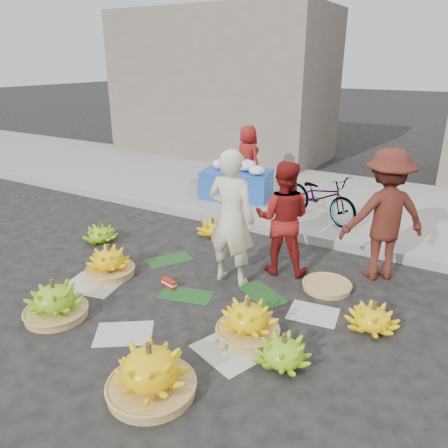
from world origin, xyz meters
The scene contains 23 objects.
ground centered at (0.00, 0.00, 0.00)m, with size 80.00×80.00×0.00m, color black.
curb centered at (0.00, 2.20, 0.07)m, with size 40.00×0.25×0.15m, color gray.
sidewalk centered at (0.00, 4.30, 0.06)m, with size 40.00×4.00×0.12m, color gray.
building_left centered at (-4.00, 7.20, 2.00)m, with size 6.00×3.00×4.00m, color slate.
newspaper_scatter centered at (0.00, -0.80, 0.00)m, with size 3.20×1.80×0.00m, color beige, non-canonical shape.
banana_leaves centered at (-0.10, 0.20, 0.00)m, with size 2.00×1.00×0.00m, color #164218, non-canonical shape.
banana_bunch_0 centered at (-1.30, -0.27, 0.19)m, with size 0.64×0.64×0.44m.
banana_bunch_1 centered at (-1.09, -1.34, 0.20)m, with size 0.70×0.70×0.47m.
banana_bunch_2 centered at (0.61, -1.72, 0.23)m, with size 0.92×0.92×0.51m.
banana_bunch_3 centered at (1.46, -0.79, 0.15)m, with size 0.60×0.60×0.35m.
banana_bunch_4 centered at (0.95, -0.56, 0.19)m, with size 0.71×0.71×0.45m.
banana_bunch_5 centered at (2.04, 0.24, 0.14)m, with size 0.53×0.53×0.33m.
banana_bunch_6 centered at (-2.24, 0.48, 0.14)m, with size 0.64×0.64×0.33m.
banana_bunch_7 centered at (-0.87, 1.64, 0.12)m, with size 0.57×0.57×0.29m.
basket_spare centered at (1.34, 0.85, 0.03)m, with size 0.60×0.60×0.07m, color #AA8647.
incense_stack centered at (-0.41, -0.14, 0.05)m, with size 0.22×0.07×0.09m, color #B11A12.
vendor_cream centered at (0.19, 0.41, 0.88)m, with size 0.64×0.42×1.75m, color beige.
vendor_red centered at (0.63, 1.00, 0.77)m, with size 0.75×0.58×1.54m, color maroon.
man_striped centered at (1.81, 1.53, 0.86)m, with size 1.12×0.64×1.73m, color maroon.
flower_table centered at (-1.35, 3.33, 0.44)m, with size 1.46×1.08×0.77m.
grey_bucket centered at (-2.03, 2.92, 0.29)m, with size 0.30×0.30×0.34m, color gray.
flower_vendor centered at (-1.46, 3.98, 0.79)m, with size 0.66×0.43×1.35m, color maroon.
bicycle centered at (0.48, 2.97, 0.53)m, with size 1.55×0.54×0.81m, color gray.
Camera 1 is at (2.72, -4.03, 2.75)m, focal length 35.00 mm.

